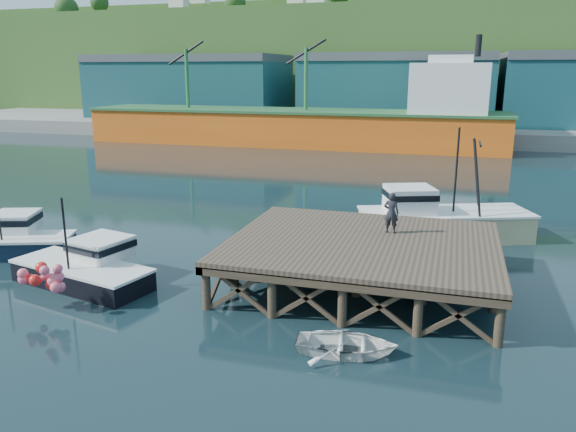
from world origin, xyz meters
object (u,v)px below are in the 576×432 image
at_px(trawler, 441,216).
at_px(boat_navy, 10,239).
at_px(boat_black, 87,267).
at_px(dockworker, 391,213).
at_px(dinghy, 347,344).

bearing_deg(trawler, boat_navy, -177.35).
relative_size(boat_black, trawler, 0.71).
relative_size(boat_navy, trawler, 0.67).
bearing_deg(dockworker, boat_black, 25.78).
bearing_deg(boat_navy, dockworker, -11.70).
distance_m(dinghy, dockworker, 8.83).
bearing_deg(boat_navy, dinghy, -35.68).
distance_m(boat_navy, dinghy, 20.31).
height_order(trawler, dockworker, trawler).
relative_size(trawler, dinghy, 2.94).
bearing_deg(dinghy, trawler, -17.32).
height_order(boat_black, dockworker, boat_black).
distance_m(trawler, dockworker, 7.59).
relative_size(boat_black, dockworker, 3.73).
xyz_separation_m(boat_navy, dinghy, (19.47, -5.73, -0.46)).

